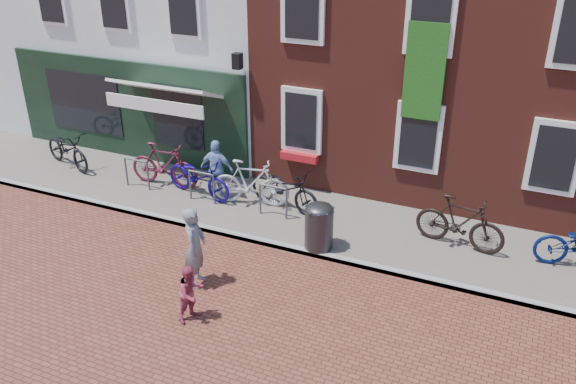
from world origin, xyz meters
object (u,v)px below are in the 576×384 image
at_px(bicycle_0, 67,149).
at_px(bicycle_5, 460,223).
at_px(boy, 191,293).
at_px(cafe_person, 217,169).
at_px(bicycle_4, 284,188).
at_px(bicycle_3, 250,183).
at_px(woman, 195,247).
at_px(litter_bin, 319,224).
at_px(bicycle_1, 164,165).
at_px(bicycle_2, 199,176).

height_order(bicycle_0, bicycle_5, bicycle_5).
distance_m(boy, cafe_person, 4.91).
bearing_deg(cafe_person, bicycle_4, -179.73).
xyz_separation_m(bicycle_3, bicycle_5, (5.15, 0.04, 0.00)).
height_order(woman, cafe_person, woman).
xyz_separation_m(litter_bin, cafe_person, (-3.30, 1.31, 0.18)).
bearing_deg(bicycle_1, woman, -141.70).
bearing_deg(bicycle_1, bicycle_2, -101.42).
distance_m(bicycle_2, bicycle_4, 2.33).
xyz_separation_m(litter_bin, boy, (-1.31, -3.17, -0.13)).
distance_m(bicycle_1, bicycle_4, 3.48).
bearing_deg(bicycle_3, bicycle_2, 81.08).
height_order(cafe_person, bicycle_2, cafe_person).
bearing_deg(litter_bin, bicycle_4, 135.76).
bearing_deg(boy, bicycle_4, 21.62).
distance_m(litter_bin, bicycle_1, 5.12).
bearing_deg(bicycle_2, boy, -138.77).
relative_size(bicycle_1, bicycle_4, 0.97).
relative_size(bicycle_0, bicycle_1, 1.03).
bearing_deg(bicycle_4, bicycle_1, 105.53).
distance_m(boy, bicycle_1, 5.78).
bearing_deg(bicycle_3, bicycle_1, 76.08).
xyz_separation_m(bicycle_2, bicycle_5, (6.61, 0.12, 0.06)).
distance_m(woman, boy, 1.18).
bearing_deg(bicycle_0, bicycle_4, -70.58).
bearing_deg(bicycle_5, bicycle_2, 99.15).
bearing_deg(woman, bicycle_4, -19.81).
bearing_deg(litter_bin, bicycle_1, 165.00).
relative_size(bicycle_0, bicycle_5, 1.03).
xyz_separation_m(bicycle_0, bicycle_1, (3.27, 0.05, 0.06)).
height_order(bicycle_4, bicycle_5, bicycle_5).
bearing_deg(bicycle_0, woman, -100.10).
bearing_deg(bicycle_3, bicycle_5, -101.91).
bearing_deg(bicycle_5, bicycle_4, 96.20).
height_order(woman, boy, woman).
xyz_separation_m(bicycle_0, bicycle_3, (5.89, -0.02, 0.06)).
xyz_separation_m(bicycle_1, bicycle_5, (7.77, -0.04, 0.00)).
bearing_deg(bicycle_1, bicycle_0, 87.35).
distance_m(litter_bin, bicycle_4, 2.05).
bearing_deg(bicycle_2, bicycle_4, -71.95).
height_order(bicycle_3, bicycle_4, bicycle_3).
xyz_separation_m(litter_bin, bicycle_1, (-4.94, 1.32, 0.00)).
bearing_deg(boy, cafe_person, 43.65).
bearing_deg(cafe_person, bicycle_2, 13.21).
xyz_separation_m(boy, cafe_person, (-2.00, 4.48, 0.30)).
xyz_separation_m(litter_bin, woman, (-1.83, -2.15, 0.17)).
xyz_separation_m(bicycle_0, bicycle_4, (6.75, 0.16, 0.00)).
bearing_deg(cafe_person, woman, 109.64).
relative_size(cafe_person, bicycle_4, 0.75).
bearing_deg(bicycle_5, boy, 145.26).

